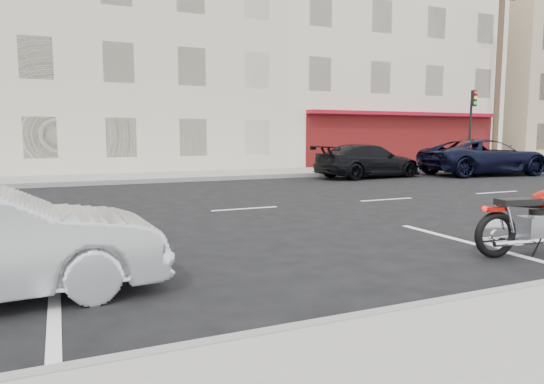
{
  "coord_description": "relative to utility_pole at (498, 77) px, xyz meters",
  "views": [
    {
      "loc": [
        -5.89,
        -10.38,
        1.69
      ],
      "look_at": [
        -2.82,
        -3.42,
        0.8
      ],
      "focal_mm": 32.0,
      "sensor_mm": 36.0,
      "label": 1
    }
  ],
  "objects": [
    {
      "name": "curb_far",
      "position": [
        -20.5,
        -1.6,
        -4.66
      ],
      "size": [
        80.0,
        0.12,
        0.16
      ],
      "primitive_type": "cube",
      "color": "gray",
      "rests_on": "ground"
    },
    {
      "name": "utility_pole",
      "position": [
        0.0,
        0.0,
        0.0
      ],
      "size": [
        1.8,
        0.3,
        9.0
      ],
      "color": "#422D1E",
      "rests_on": "sidewalk_far"
    },
    {
      "name": "bldg_cream",
      "position": [
        -17.5,
        7.7,
        1.01
      ],
      "size": [
        12.0,
        12.0,
        11.5
      ],
      "primitive_type": "cube",
      "color": "beige",
      "rests_on": "ground"
    },
    {
      "name": "suv_far",
      "position": [
        -4.78,
        -3.74,
        -3.98
      ],
      "size": [
        5.73,
        3.15,
        1.52
      ],
      "primitive_type": "imported",
      "rotation": [
        0.0,
        0.0,
        1.45
      ],
      "color": "black",
      "rests_on": "ground"
    },
    {
      "name": "fire_hydrant",
      "position": [
        -3.5,
        -0.1,
        -4.21
      ],
      "size": [
        0.2,
        0.2,
        0.72
      ],
      "color": "beige",
      "rests_on": "sidewalk_far"
    },
    {
      "name": "ground",
      "position": [
        -15.5,
        -8.6,
        -4.74
      ],
      "size": [
        120.0,
        120.0,
        0.0
      ],
      "primitive_type": "plane",
      "color": "black",
      "rests_on": "ground"
    },
    {
      "name": "traffic_light",
      "position": [
        -2.0,
        -0.27,
        -2.18
      ],
      "size": [
        0.26,
        0.3,
        3.8
      ],
      "color": "black",
      "rests_on": "sidewalk_far"
    },
    {
      "name": "bldg_far_east",
      "position": [
        10.5,
        7.7,
        0.76
      ],
      "size": [
        12.0,
        12.0,
        11.0
      ],
      "primitive_type": "cube",
      "color": "tan",
      "rests_on": "ground"
    },
    {
      "name": "car_far",
      "position": [
        -10.05,
        -2.8,
        -4.07
      ],
      "size": [
        4.74,
        2.3,
        1.33
      ],
      "primitive_type": "imported",
      "rotation": [
        0.0,
        0.0,
        1.67
      ],
      "color": "black",
      "rests_on": "ground"
    },
    {
      "name": "curb_near",
      "position": [
        -20.5,
        -15.6,
        -4.66
      ],
      "size": [
        80.0,
        0.12,
        0.16
      ],
      "primitive_type": "cube",
      "color": "gray",
      "rests_on": "ground"
    },
    {
      "name": "sidewalk_far",
      "position": [
        -20.5,
        0.1,
        -4.66
      ],
      "size": [
        80.0,
        3.4,
        0.15
      ],
      "primitive_type": "cube",
      "color": "gray",
      "rests_on": "ground"
    },
    {
      "name": "bldg_corner",
      "position": [
        -4.5,
        7.7,
        1.51
      ],
      "size": [
        14.0,
        12.0,
        12.5
      ],
      "primitive_type": "cube",
      "color": "beige",
      "rests_on": "ground"
    }
  ]
}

